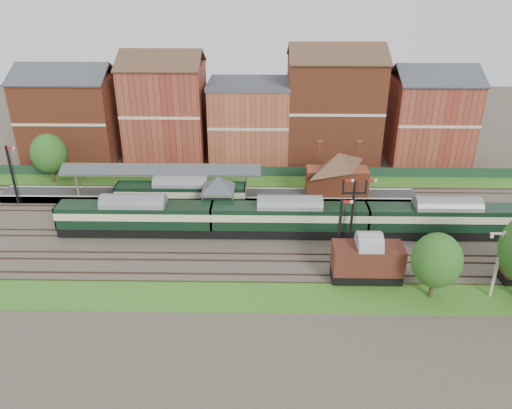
{
  "coord_description": "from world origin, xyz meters",
  "views": [
    {
      "loc": [
        2.44,
        -50.85,
        28.44
      ],
      "look_at": [
        1.5,
        2.0,
        3.0
      ],
      "focal_mm": 35.0,
      "sensor_mm": 36.0,
      "label": 1
    }
  ],
  "objects_px": {
    "platform_railcar": "(181,194)",
    "goods_van_a": "(367,260)",
    "signal_box": "(219,198)",
    "semaphore_bracket": "(353,210)",
    "dmu_train": "(289,217)"
  },
  "relations": [
    {
      "from": "signal_box",
      "to": "platform_railcar",
      "type": "height_order",
      "value": "signal_box"
    },
    {
      "from": "platform_railcar",
      "to": "dmu_train",
      "type": "bearing_deg",
      "value": -25.86
    },
    {
      "from": "semaphore_bracket",
      "to": "dmu_train",
      "type": "relative_size",
      "value": 0.15
    },
    {
      "from": "signal_box",
      "to": "dmu_train",
      "type": "relative_size",
      "value": 0.11
    },
    {
      "from": "semaphore_bracket",
      "to": "platform_railcar",
      "type": "bearing_deg",
      "value": 155.88
    },
    {
      "from": "platform_railcar",
      "to": "goods_van_a",
      "type": "relative_size",
      "value": 2.39
    },
    {
      "from": "signal_box",
      "to": "goods_van_a",
      "type": "relative_size",
      "value": 0.88
    },
    {
      "from": "signal_box",
      "to": "semaphore_bracket",
      "type": "bearing_deg",
      "value": -20.92
    },
    {
      "from": "semaphore_bracket",
      "to": "platform_railcar",
      "type": "distance_m",
      "value": 22.16
    },
    {
      "from": "goods_van_a",
      "to": "signal_box",
      "type": "bearing_deg",
      "value": 141.88
    },
    {
      "from": "signal_box",
      "to": "semaphore_bracket",
      "type": "distance_m",
      "value": 16.16
    },
    {
      "from": "goods_van_a",
      "to": "platform_railcar",
      "type": "bearing_deg",
      "value": 143.14
    },
    {
      "from": "signal_box",
      "to": "dmu_train",
      "type": "xyz_separation_m",
      "value": [
        8.35,
        -3.25,
        -0.8
      ]
    },
    {
      "from": "dmu_train",
      "to": "platform_railcar",
      "type": "relative_size",
      "value": 3.26
    },
    {
      "from": "platform_railcar",
      "to": "goods_van_a",
      "type": "xyz_separation_m",
      "value": [
        20.68,
        -15.5,
        0.12
      ]
    }
  ]
}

